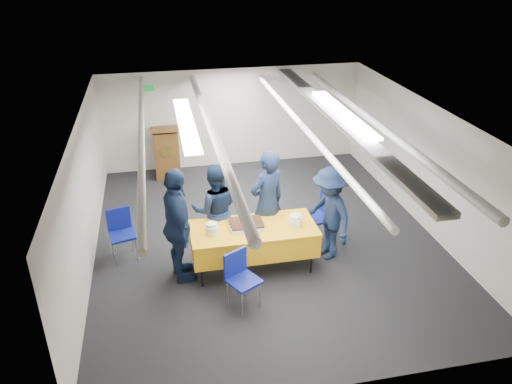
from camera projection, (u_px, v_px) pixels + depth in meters
ground at (266, 238)px, 9.08m from camera, size 7.00×7.00×0.00m
room_shell at (267, 136)px, 8.64m from camera, size 6.00×7.00×2.30m
serving_table at (253, 239)px, 8.00m from camera, size 2.00×0.90×0.77m
sheet_cake at (246, 224)px, 7.89m from camera, size 0.54×0.42×0.09m
plate_stack_left at (212, 229)px, 7.70m from camera, size 0.20×0.20×0.18m
plate_stack_right at (295, 220)px, 7.94m from camera, size 0.22×0.22×0.17m
podium at (167, 151)px, 11.18m from camera, size 0.62×0.53×1.25m
chair_near at (240, 274)px, 7.20m from camera, size 0.57×0.57×0.87m
chair_right at (322, 212)px, 8.84m from camera, size 0.53×0.53×0.87m
chair_left at (121, 229)px, 8.33m from camera, size 0.51×0.51×0.87m
sailor_a at (267, 203)px, 8.30m from camera, size 0.80×0.69×1.86m
sailor_b at (215, 210)px, 8.30m from camera, size 0.84×0.67×1.65m
sailor_c at (178, 226)px, 7.58m from camera, size 0.61×1.16×1.89m
sailor_d at (329, 214)px, 8.21m from camera, size 0.86×1.17×1.63m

